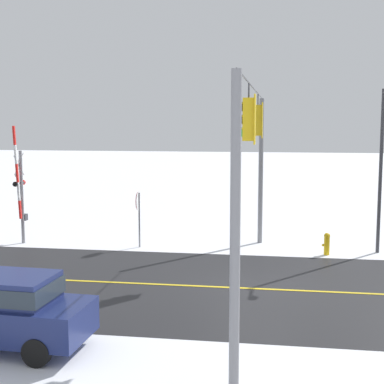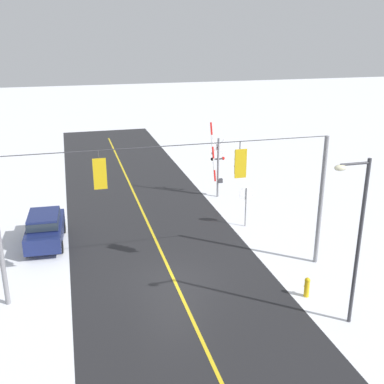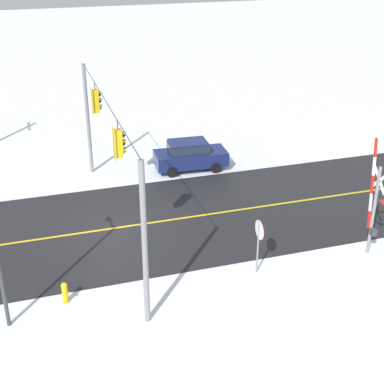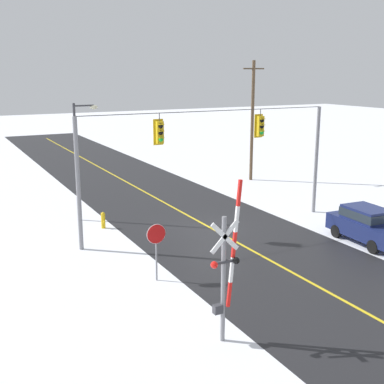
{
  "view_description": "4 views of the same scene",
  "coord_description": "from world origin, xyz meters",
  "px_view_note": "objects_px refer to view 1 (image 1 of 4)",
  "views": [
    {
      "loc": [
        17.57,
        0.81,
        5.25
      ],
      "look_at": [
        -3.02,
        -2.37,
        2.66
      ],
      "focal_mm": 53.5,
      "sensor_mm": 36.0,
      "label": 1
    },
    {
      "loc": [
        4.05,
        17.97,
        10.64
      ],
      "look_at": [
        -1.5,
        -2.51,
        3.23
      ],
      "focal_mm": 43.69,
      "sensor_mm": 36.0,
      "label": 2
    },
    {
      "loc": [
        -22.7,
        3.23,
        12.73
      ],
      "look_at": [
        -2.27,
        -3.13,
        2.48
      ],
      "focal_mm": 51.96,
      "sensor_mm": 36.0,
      "label": 3
    },
    {
      "loc": [
        -12.64,
        -22.15,
        8.11
      ],
      "look_at": [
        -2.93,
        -3.43,
        3.05
      ],
      "focal_mm": 46.85,
      "sensor_mm": 36.0,
      "label": 4
    }
  ],
  "objects_px": {
    "railroad_crossing": "(21,190)",
    "streetlamp_near": "(382,155)",
    "parked_car_navy": "(4,308)",
    "fire_hydrant": "(327,243)",
    "stop_sign": "(139,207)"
  },
  "relations": [
    {
      "from": "railroad_crossing",
      "to": "streetlamp_near",
      "type": "distance_m",
      "value": 14.98
    },
    {
      "from": "parked_car_navy",
      "to": "fire_hydrant",
      "type": "xyz_separation_m",
      "value": [
        -10.68,
        8.14,
        -0.49
      ]
    },
    {
      "from": "stop_sign",
      "to": "parked_car_navy",
      "type": "distance_m",
      "value": 10.95
    },
    {
      "from": "parked_car_navy",
      "to": "streetlamp_near",
      "type": "bearing_deg",
      "value": 137.67
    },
    {
      "from": "streetlamp_near",
      "to": "fire_hydrant",
      "type": "bearing_deg",
      "value": -76.07
    },
    {
      "from": "stop_sign",
      "to": "streetlamp_near",
      "type": "height_order",
      "value": "streetlamp_near"
    },
    {
      "from": "parked_car_navy",
      "to": "streetlamp_near",
      "type": "height_order",
      "value": "streetlamp_near"
    },
    {
      "from": "railroad_crossing",
      "to": "stop_sign",
      "type": "bearing_deg",
      "value": 90.18
    },
    {
      "from": "stop_sign",
      "to": "railroad_crossing",
      "type": "height_order",
      "value": "railroad_crossing"
    },
    {
      "from": "fire_hydrant",
      "to": "railroad_crossing",
      "type": "bearing_deg",
      "value": -90.93
    },
    {
      "from": "stop_sign",
      "to": "parked_car_navy",
      "type": "height_order",
      "value": "stop_sign"
    },
    {
      "from": "fire_hydrant",
      "to": "stop_sign",
      "type": "bearing_deg",
      "value": -91.68
    },
    {
      "from": "streetlamp_near",
      "to": "railroad_crossing",
      "type": "bearing_deg",
      "value": -88.85
    },
    {
      "from": "railroad_crossing",
      "to": "parked_car_navy",
      "type": "bearing_deg",
      "value": 23.32
    },
    {
      "from": "stop_sign",
      "to": "railroad_crossing",
      "type": "distance_m",
      "value": 5.21
    }
  ]
}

